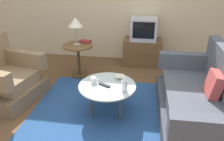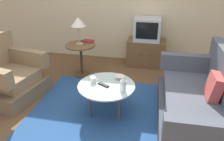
% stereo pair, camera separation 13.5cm
% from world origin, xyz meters
% --- Properties ---
extents(ground_plane, '(16.00, 16.00, 0.00)m').
position_xyz_m(ground_plane, '(0.00, 0.00, 0.00)').
color(ground_plane, brown).
extents(area_rug, '(2.18, 1.91, 0.00)m').
position_xyz_m(area_rug, '(0.08, 0.11, 0.00)').
color(area_rug, navy).
rests_on(area_rug, ground).
extents(armchair, '(1.00, 1.03, 0.95)m').
position_xyz_m(armchair, '(-1.54, 0.25, 0.33)').
color(armchair, brown).
rests_on(armchair, ground).
extents(couch, '(0.88, 1.77, 0.96)m').
position_xyz_m(couch, '(1.29, 0.07, 0.32)').
color(couch, '#3E424B').
rests_on(couch, ground).
extents(coffee_table, '(0.78, 0.78, 0.45)m').
position_xyz_m(coffee_table, '(0.08, 0.11, 0.41)').
color(coffee_table, '#B2C6C1').
rests_on(coffee_table, ground).
extents(side_table, '(0.54, 0.54, 0.61)m').
position_xyz_m(side_table, '(-0.65, 1.19, 0.44)').
color(side_table, brown).
rests_on(side_table, ground).
extents(tv_stand, '(0.76, 0.44, 0.54)m').
position_xyz_m(tv_stand, '(0.51, 1.90, 0.27)').
color(tv_stand, brown).
rests_on(tv_stand, ground).
extents(television, '(0.51, 0.45, 0.44)m').
position_xyz_m(television, '(0.51, 1.90, 0.76)').
color(television, '#B7B7BC').
rests_on(television, tv_stand).
extents(table_lamp, '(0.26, 0.26, 0.49)m').
position_xyz_m(table_lamp, '(-0.67, 1.20, 1.01)').
color(table_lamp, '#9E937A').
rests_on(table_lamp, side_table).
extents(vase, '(0.08, 0.08, 0.23)m').
position_xyz_m(vase, '(0.32, -0.01, 0.56)').
color(vase, white).
rests_on(vase, coffee_table).
extents(mug, '(0.12, 0.08, 0.09)m').
position_xyz_m(mug, '(-0.11, 0.14, 0.49)').
color(mug, white).
rests_on(mug, coffee_table).
extents(bowl, '(0.14, 0.14, 0.06)m').
position_xyz_m(bowl, '(0.23, 0.30, 0.48)').
color(bowl, silver).
rests_on(bowl, coffee_table).
extents(tv_remote_dark, '(0.17, 0.12, 0.02)m').
position_xyz_m(tv_remote_dark, '(0.05, 0.09, 0.46)').
color(tv_remote_dark, black).
rests_on(tv_remote_dark, coffee_table).
extents(book, '(0.23, 0.18, 0.03)m').
position_xyz_m(book, '(-0.56, 1.37, 0.62)').
color(book, maroon).
rests_on(book, side_table).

